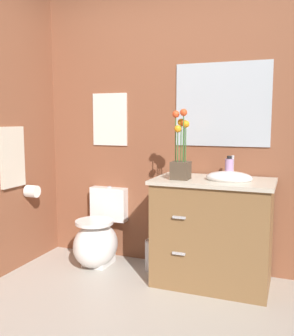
{
  "coord_description": "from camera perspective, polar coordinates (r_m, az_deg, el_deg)",
  "views": [
    {
      "loc": [
        0.77,
        -1.79,
        1.32
      ],
      "look_at": [
        -0.36,
        1.11,
        0.93
      ],
      "focal_mm": 40.69,
      "sensor_mm": 36.0,
      "label": 1
    }
  ],
  "objects": [
    {
      "name": "wall_back",
      "position": [
        3.33,
        11.4,
        5.83
      ],
      "size": [
        4.66,
        0.05,
        2.5
      ],
      "primitive_type": "cube",
      "color": "brown",
      "rests_on": "ground_plane"
    },
    {
      "name": "wall_poster",
      "position": [
        3.64,
        -5.59,
        7.24
      ],
      "size": [
        0.35,
        0.01,
        0.49
      ],
      "primitive_type": "cube",
      "color": "silver"
    },
    {
      "name": "toilet",
      "position": [
        3.57,
        -7.34,
        -10.44
      ],
      "size": [
        0.38,
        0.59,
        0.69
      ],
      "color": "white",
      "rests_on": "ground_plane"
    },
    {
      "name": "trash_bin",
      "position": [
        3.45,
        1.23,
        -12.89
      ],
      "size": [
        0.18,
        0.18,
        0.27
      ],
      "color": "#B7B7BC",
      "rests_on": "ground_plane"
    },
    {
      "name": "wall_mirror",
      "position": [
        3.3,
        11.19,
        9.3
      ],
      "size": [
        0.8,
        0.01,
        0.7
      ],
      "primitive_type": "cube",
      "color": "#B2BCC6"
    },
    {
      "name": "vanity_cabinet",
      "position": [
        3.14,
        9.83,
        -9.22
      ],
      "size": [
        0.94,
        0.56,
        1.04
      ],
      "color": "brown",
      "rests_on": "ground_plane"
    },
    {
      "name": "soap_bottle",
      "position": [
        3.12,
        12.2,
        -0.01
      ],
      "size": [
        0.07,
        0.07,
        0.18
      ],
      "color": "#B28CBF",
      "rests_on": "vanity_cabinet"
    },
    {
      "name": "hanging_towel",
      "position": [
        3.46,
        -19.52,
        1.55
      ],
      "size": [
        0.03,
        0.28,
        0.52
      ],
      "primitive_type": "cube",
      "color": "beige"
    },
    {
      "name": "toilet_paper_roll",
      "position": [
        3.61,
        -16.83,
        -3.36
      ],
      "size": [
        0.11,
        0.11,
        0.11
      ],
      "primitive_type": "cylinder",
      "rotation": [
        0.0,
        1.57,
        0.0
      ],
      "color": "white"
    },
    {
      "name": "flower_vase",
      "position": [
        3.0,
        5.1,
        1.75
      ],
      "size": [
        0.14,
        0.14,
        0.55
      ],
      "color": "#4C3D2D",
      "rests_on": "vanity_cabinet"
    }
  ]
}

